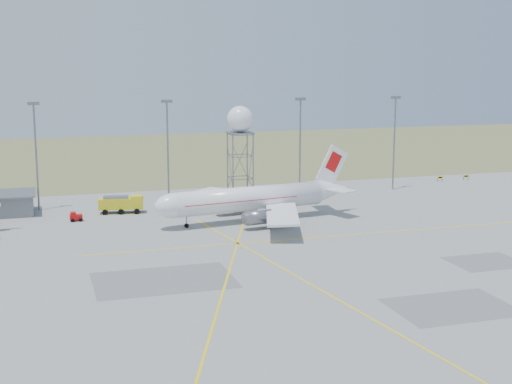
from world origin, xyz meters
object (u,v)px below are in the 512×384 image
object	(u,v)px
airliner_main	(252,199)
baggage_tug	(76,218)
radar_tower	(240,148)
fire_truck	(122,205)

from	to	relation	value
airliner_main	baggage_tug	size ratio (longest dim) A/B	17.12
airliner_main	radar_tower	size ratio (longest dim) A/B	1.97
airliner_main	radar_tower	bearing A→B (deg)	-108.25
radar_tower	baggage_tug	world-z (taller)	radar_tower
radar_tower	fire_truck	bearing A→B (deg)	-166.42
fire_truck	baggage_tug	xyz separation A→B (m)	(-8.72, -4.54, -0.94)
airliner_main	fire_truck	world-z (taller)	airliner_main
airliner_main	baggage_tug	distance (m)	31.46
airliner_main	fire_truck	bearing A→B (deg)	-41.03
radar_tower	fire_truck	distance (m)	26.94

